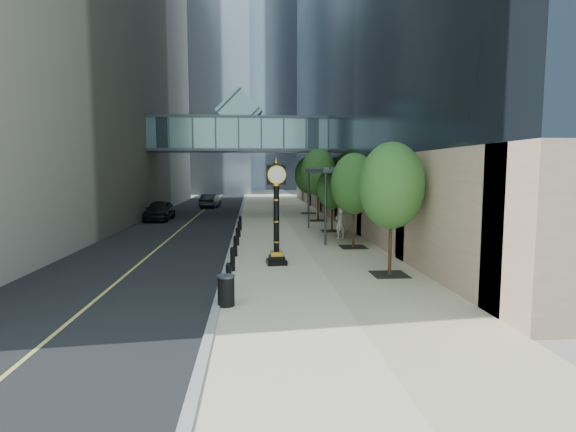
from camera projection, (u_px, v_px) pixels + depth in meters
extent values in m
plane|color=gray|center=(310.00, 300.00, 14.74)|extent=(320.00, 320.00, 0.00)
cube|color=black|center=(209.00, 206.00, 53.84)|extent=(8.00, 180.00, 0.02)
cube|color=beige|center=(276.00, 205.00, 54.49)|extent=(8.00, 180.00, 0.06)
cube|color=gray|center=(243.00, 205.00, 54.16)|extent=(0.25, 180.00, 0.07)
cube|color=#8D9CB2|center=(236.00, 72.00, 129.95)|extent=(22.00, 22.00, 65.00)
cube|color=slate|center=(239.00, 135.00, 41.51)|extent=(17.00, 4.00, 3.00)
cube|color=#383F44|center=(239.00, 151.00, 41.65)|extent=(17.00, 4.20, 0.25)
cube|color=#383F44|center=(239.00, 119.00, 41.36)|extent=(17.00, 4.20, 0.25)
cube|color=slate|center=(239.00, 112.00, 41.29)|extent=(4.24, 3.00, 4.24)
cube|color=#383F44|center=(337.00, 171.00, 28.48)|extent=(3.00, 8.00, 0.25)
cube|color=slate|center=(337.00, 168.00, 28.47)|extent=(2.80, 7.80, 0.06)
cylinder|color=#383F44|center=(326.00, 209.00, 24.92)|extent=(0.12, 0.12, 4.20)
cylinder|color=#383F44|center=(309.00, 200.00, 32.26)|extent=(0.12, 0.12, 4.20)
cylinder|color=black|center=(229.00, 279.00, 15.47)|extent=(0.20, 0.20, 0.90)
cylinder|color=black|center=(233.00, 260.00, 18.64)|extent=(0.20, 0.20, 0.90)
cylinder|color=black|center=(235.00, 247.00, 21.81)|extent=(0.20, 0.20, 0.90)
cylinder|color=black|center=(237.00, 237.00, 24.99)|extent=(0.20, 0.20, 0.90)
cylinder|color=black|center=(239.00, 230.00, 28.16)|extent=(0.20, 0.20, 0.90)
cylinder|color=black|center=(240.00, 224.00, 31.33)|extent=(0.20, 0.20, 0.90)
cube|color=black|center=(389.00, 274.00, 18.00)|extent=(1.40, 1.40, 0.02)
cylinder|color=#442E1D|center=(390.00, 240.00, 17.86)|extent=(0.14, 0.14, 2.81)
ellipsoid|color=#2D5C22|center=(391.00, 186.00, 17.64)|extent=(2.57, 2.57, 3.43)
cube|color=black|center=(353.00, 247.00, 24.45)|extent=(1.40, 1.40, 0.02)
cylinder|color=#442E1D|center=(353.00, 222.00, 24.31)|extent=(0.14, 0.14, 2.71)
ellipsoid|color=#2D5C22|center=(354.00, 184.00, 24.10)|extent=(2.48, 2.48, 3.31)
cube|color=black|center=(332.00, 231.00, 30.89)|extent=(1.40, 1.40, 0.02)
cylinder|color=#442E1D|center=(332.00, 214.00, 30.78)|extent=(0.14, 0.14, 2.31)
ellipsoid|color=#2D5C22|center=(332.00, 188.00, 30.59)|extent=(2.12, 2.12, 2.83)
cube|color=black|center=(318.00, 220.00, 37.34)|extent=(1.40, 1.40, 0.02)
cylinder|color=#442E1D|center=(318.00, 202.00, 37.18)|extent=(0.14, 0.14, 3.15)
ellipsoid|color=#2D5C22|center=(318.00, 172.00, 36.93)|extent=(2.89, 2.89, 3.85)
cube|color=black|center=(308.00, 213.00, 43.78)|extent=(1.40, 1.40, 0.02)
cylinder|color=#442E1D|center=(308.00, 198.00, 43.64)|extent=(0.14, 0.14, 2.91)
ellipsoid|color=#2D5C22|center=(308.00, 175.00, 43.41)|extent=(2.67, 2.67, 3.56)
cube|color=black|center=(277.00, 262.00, 20.02)|extent=(0.93, 0.93, 0.19)
cube|color=black|center=(276.00, 258.00, 20.00)|extent=(0.72, 0.72, 0.19)
cube|color=gold|center=(276.00, 253.00, 19.98)|extent=(0.57, 0.57, 0.19)
cylinder|color=black|center=(276.00, 218.00, 19.82)|extent=(0.25, 0.25, 2.97)
cube|color=black|center=(276.00, 175.00, 19.63)|extent=(0.84, 0.35, 0.86)
cylinder|color=white|center=(276.00, 175.00, 19.79)|extent=(0.67, 0.09, 0.67)
cylinder|color=white|center=(276.00, 175.00, 19.46)|extent=(0.67, 0.09, 0.67)
sphere|color=gold|center=(276.00, 163.00, 19.57)|extent=(0.19, 0.19, 0.19)
cylinder|color=black|center=(226.00, 292.00, 13.82)|extent=(0.59, 0.59, 0.90)
imported|color=beige|center=(340.00, 223.00, 27.41)|extent=(0.81, 0.66, 1.91)
imported|color=black|center=(160.00, 210.00, 37.90)|extent=(2.07, 5.00, 1.69)
imported|color=black|center=(211.00, 201.00, 51.02)|extent=(2.21, 4.85, 1.54)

